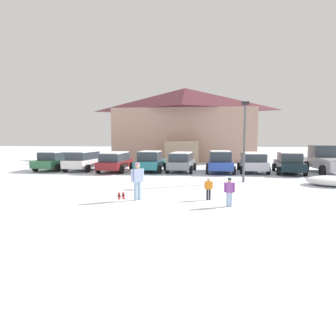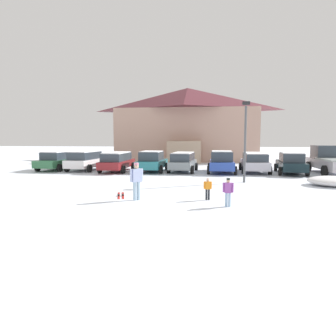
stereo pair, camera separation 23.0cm
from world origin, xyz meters
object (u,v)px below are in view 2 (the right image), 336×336
(ski_lodge, at_px, (187,124))
(skier_child_in_purple_jacket, at_px, (228,191))
(pickup_truck, at_px, (330,161))
(skier_child_in_orange_jacket, at_px, (208,188))
(parked_grey_wagon, at_px, (183,161))
(parked_green_coupe, at_px, (57,160))
(lamp_post, at_px, (245,137))
(parked_silver_wagon, at_px, (254,162))
(parked_black_sedan, at_px, (291,163))
(parked_maroon_van, at_px, (117,161))
(parked_blue_hatchback, at_px, (222,162))
(parked_teal_hatchback, at_px, (152,161))
(pair_of_skis, at_px, (121,195))
(skier_adult_in_blue_parka, at_px, (137,179))
(plowed_snow_pile, at_px, (333,181))
(parked_white_suv, at_px, (85,160))

(ski_lodge, distance_m, skier_child_in_purple_jacket, 26.53)
(ski_lodge, relative_size, pickup_truck, 2.89)
(skier_child_in_orange_jacket, height_order, skier_child_in_purple_jacket, skier_child_in_purple_jacket)
(parked_grey_wagon, bearing_deg, ski_lodge, 91.41)
(parked_green_coupe, distance_m, lamp_post, 16.15)
(parked_silver_wagon, distance_m, parked_black_sedan, 2.70)
(parked_silver_wagon, relative_size, pickup_truck, 0.82)
(ski_lodge, bearing_deg, skier_child_in_orange_jacket, -85.09)
(parked_maroon_van, distance_m, parked_blue_hatchback, 8.49)
(parked_teal_hatchback, relative_size, pickup_truck, 0.74)
(pair_of_skis, relative_size, lamp_post, 0.34)
(skier_child_in_purple_jacket, bearing_deg, lamp_post, 76.94)
(parked_black_sedan, relative_size, skier_adult_in_blue_parka, 2.90)
(lamp_post, bearing_deg, parked_black_sedan, 50.24)
(parked_grey_wagon, bearing_deg, parked_teal_hatchback, -177.64)
(parked_teal_hatchback, distance_m, pair_of_skis, 10.32)
(plowed_snow_pile, bearing_deg, parked_blue_hatchback, 135.75)
(parked_silver_wagon, relative_size, plowed_snow_pile, 1.71)
(parked_white_suv, bearing_deg, skier_adult_in_blue_parka, -58.61)
(ski_lodge, relative_size, parked_grey_wagon, 3.98)
(ski_lodge, xyz_separation_m, parked_silver_wagon, (6.06, -13.63, -3.66))
(skier_child_in_purple_jacket, xyz_separation_m, plowed_snow_pile, (6.50, 6.00, -0.38))
(parked_blue_hatchback, height_order, skier_child_in_orange_jacket, parked_blue_hatchback)
(parked_teal_hatchback, height_order, lamp_post, lamp_post)
(parked_silver_wagon, height_order, lamp_post, lamp_post)
(parked_teal_hatchback, bearing_deg, skier_child_in_purple_jacket, -66.94)
(pair_of_skis, bearing_deg, plowed_snow_pile, 20.54)
(lamp_post, bearing_deg, parked_maroon_van, 152.01)
(plowed_snow_pile, bearing_deg, skier_adult_in_blue_parka, -153.79)
(pickup_truck, xyz_separation_m, plowed_snow_pile, (-2.33, -6.27, -0.72))
(parked_grey_wagon, height_order, parked_blue_hatchback, parked_blue_hatchback)
(parked_grey_wagon, distance_m, parked_blue_hatchback, 3.09)
(ski_lodge, relative_size, skier_adult_in_blue_parka, 10.18)
(parked_grey_wagon, distance_m, skier_adult_in_blue_parka, 11.34)
(skier_child_in_purple_jacket, distance_m, pair_of_skis, 5.23)
(parked_white_suv, relative_size, skier_child_in_orange_jacket, 4.33)
(parked_grey_wagon, height_order, lamp_post, lamp_post)
(parked_white_suv, bearing_deg, pair_of_skis, -60.38)
(parked_black_sedan, distance_m, skier_child_in_purple_jacket, 13.12)
(parked_silver_wagon, bearing_deg, pickup_truck, -1.95)
(parked_black_sedan, height_order, skier_child_in_orange_jacket, parked_black_sedan)
(parked_silver_wagon, xyz_separation_m, skier_child_in_purple_jacket, (-3.14, -12.46, -0.20))
(skier_adult_in_blue_parka, bearing_deg, skier_child_in_purple_jacket, -12.35)
(ski_lodge, height_order, pair_of_skis, ski_lodge)
(pair_of_skis, distance_m, plowed_snow_pile, 12.17)
(parked_blue_hatchback, distance_m, lamp_post, 5.55)
(parked_silver_wagon, bearing_deg, parked_maroon_van, -176.75)
(parked_maroon_van, bearing_deg, parked_white_suv, 172.90)
(parked_teal_hatchback, xyz_separation_m, plowed_snow_pile, (11.61, -6.02, -0.56))
(ski_lodge, distance_m, parked_blue_hatchback, 15.10)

